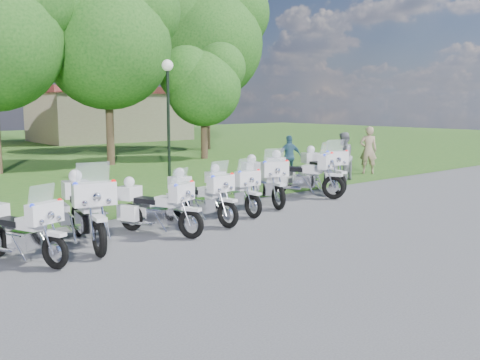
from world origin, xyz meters
TOP-DOWN VIEW (x-y plane):
  - ground at (0.00, 0.00)m, footprint 100.00×100.00m
  - motorcycle_0 at (-5.04, 0.82)m, footprint 1.20×2.07m
  - motorcycle_1 at (-3.61, 1.23)m, footprint 1.16×2.58m
  - motorcycle_2 at (-2.09, 1.08)m, footprint 1.26×2.08m
  - motorcycle_3 at (-0.65, 1.45)m, footprint 0.93×2.27m
  - motorcycle_4 at (0.64, 1.87)m, footprint 0.73×2.21m
  - motorcycle_5 at (2.13, 2.29)m, footprint 1.23×2.37m
  - motorcycle_6 at (3.82, 2.44)m, footprint 1.46×2.39m
  - motorcycle_7 at (5.25, 2.82)m, footprint 1.34×2.48m
  - lamp_post at (3.20, 8.96)m, footprint 0.44×0.44m
  - tree_2 at (3.17, 14.13)m, footprint 6.82×5.82m
  - tree_3 at (8.27, 13.73)m, footprint 4.49×3.83m
  - tree_4 at (11.79, 18.36)m, footprint 8.08×6.89m
  - building_east at (11.00, 30.00)m, footprint 11.44×7.28m
  - bystander_a at (9.84, 4.45)m, footprint 0.82×0.81m
  - bystander_b at (7.47, 3.79)m, footprint 1.01×0.87m
  - bystander_c at (6.54, 5.64)m, footprint 1.03×0.75m

SIDE VIEW (x-z plane):
  - ground at x=0.00m, z-range 0.00..0.00m
  - motorcycle_0 at x=-5.04m, z-range -0.12..1.34m
  - motorcycle_4 at x=0.64m, z-range -0.12..1.36m
  - motorcycle_2 at x=-2.09m, z-range -0.12..1.36m
  - motorcycle_3 at x=-0.65m, z-range -0.13..1.41m
  - motorcycle_5 at x=2.13m, z-range -0.13..1.50m
  - motorcycle_6 at x=3.82m, z-range -0.14..1.57m
  - motorcycle_7 at x=5.25m, z-range -0.14..1.58m
  - motorcycle_1 at x=-3.61m, z-range -0.14..1.60m
  - bystander_c at x=6.54m, z-range 0.00..1.63m
  - bystander_b at x=7.47m, z-range 0.00..1.79m
  - bystander_a at x=9.84m, z-range 0.00..1.92m
  - building_east at x=11.00m, z-range 0.02..4.12m
  - lamp_post at x=3.20m, z-range 1.12..5.63m
  - tree_3 at x=8.27m, z-range 0.96..6.95m
  - tree_2 at x=3.17m, z-range 1.47..10.57m
  - tree_4 at x=11.79m, z-range 1.75..12.52m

